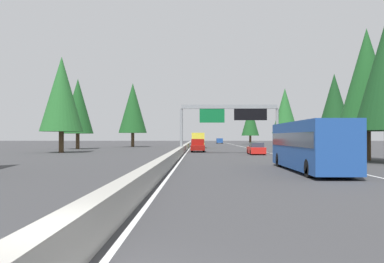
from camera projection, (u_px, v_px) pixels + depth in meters
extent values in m
plane|color=#38383A|center=(187.00, 150.00, 65.80)|extent=(320.00, 320.00, 0.00)
cube|color=#9E9B93|center=(188.00, 145.00, 85.81)|extent=(180.00, 0.56, 0.90)
cube|color=silver|center=(250.00, 149.00, 75.62)|extent=(160.00, 0.16, 0.01)
cube|color=silver|center=(190.00, 149.00, 75.79)|extent=(160.00, 0.16, 0.01)
cylinder|color=gray|center=(181.00, 131.00, 52.58)|extent=(0.36, 0.36, 5.80)
cylinder|color=gray|center=(277.00, 131.00, 52.39)|extent=(0.36, 0.36, 5.80)
cube|color=gray|center=(229.00, 107.00, 52.53)|extent=(0.50, 12.32, 0.50)
cube|color=#0C602D|center=(212.00, 115.00, 52.40)|extent=(0.12, 3.20, 1.90)
cube|color=black|center=(250.00, 114.00, 52.32)|extent=(0.16, 4.20, 1.50)
cube|color=#1E4793|center=(309.00, 145.00, 25.70)|extent=(11.50, 2.50, 2.90)
cube|color=#2D3847|center=(309.00, 139.00, 25.70)|extent=(11.04, 2.55, 0.84)
cylinder|color=black|center=(279.00, 160.00, 29.72)|extent=(1.00, 0.30, 1.00)
cylinder|color=black|center=(309.00, 160.00, 29.69)|extent=(1.00, 0.30, 1.00)
cylinder|color=black|center=(309.00, 168.00, 21.67)|extent=(1.00, 0.30, 1.00)
cylinder|color=black|center=(351.00, 168.00, 21.64)|extent=(1.00, 0.30, 1.00)
cube|color=red|center=(256.00, 150.00, 50.34)|extent=(4.40, 1.80, 0.76)
cube|color=#2D3847|center=(256.00, 145.00, 50.13)|extent=(2.46, 1.51, 0.56)
cylinder|color=black|center=(248.00, 151.00, 51.76)|extent=(0.64, 0.22, 0.64)
cylinder|color=black|center=(261.00, 151.00, 51.74)|extent=(0.64, 0.22, 0.64)
cylinder|color=black|center=(251.00, 152.00, 48.95)|extent=(0.64, 0.22, 0.64)
cylinder|color=black|center=(264.00, 152.00, 48.92)|extent=(0.64, 0.22, 0.64)
cube|color=maroon|center=(198.00, 148.00, 59.36)|extent=(5.60, 2.00, 0.70)
cube|color=maroon|center=(198.00, 142.00, 60.38)|extent=(2.24, 1.84, 0.90)
cube|color=#2D3847|center=(198.00, 141.00, 60.38)|extent=(2.02, 1.92, 0.41)
cylinder|color=black|center=(192.00, 149.00, 61.22)|extent=(0.80, 0.28, 0.80)
cylinder|color=black|center=(203.00, 149.00, 61.19)|extent=(0.80, 0.28, 0.80)
cylinder|color=black|center=(192.00, 149.00, 57.52)|extent=(0.80, 0.28, 0.80)
cylinder|color=black|center=(204.00, 149.00, 57.49)|extent=(0.80, 0.28, 0.80)
cube|color=#1E4793|center=(219.00, 141.00, 134.62)|extent=(5.00, 1.95, 1.44)
cube|color=#2D3847|center=(220.00, 140.00, 132.32)|extent=(0.08, 1.48, 0.56)
cylinder|color=black|center=(217.00, 142.00, 136.32)|extent=(0.70, 0.24, 0.70)
cylinder|color=black|center=(222.00, 142.00, 136.30)|extent=(0.70, 0.24, 0.70)
cylinder|color=black|center=(217.00, 142.00, 132.92)|extent=(0.70, 0.24, 0.70)
cylinder|color=black|center=(222.00, 142.00, 132.90)|extent=(0.70, 0.24, 0.70)
cube|color=white|center=(198.00, 142.00, 130.56)|extent=(4.40, 1.80, 0.76)
cube|color=#2D3847|center=(198.00, 140.00, 130.35)|extent=(2.46, 1.51, 0.56)
cylinder|color=black|center=(196.00, 143.00, 131.98)|extent=(0.64, 0.22, 0.64)
cylinder|color=black|center=(201.00, 143.00, 131.96)|extent=(0.64, 0.22, 0.64)
cylinder|color=black|center=(196.00, 143.00, 129.17)|extent=(0.64, 0.22, 0.64)
cylinder|color=black|center=(201.00, 143.00, 129.14)|extent=(0.64, 0.22, 0.64)
cube|color=gold|center=(198.00, 139.00, 79.69)|extent=(6.12, 2.40, 2.50)
cube|color=#1E4793|center=(198.00, 141.00, 83.94)|extent=(2.38, 2.30, 1.90)
cylinder|color=black|center=(193.00, 145.00, 83.77)|extent=(0.90, 0.28, 0.90)
cylinder|color=black|center=(203.00, 145.00, 83.74)|extent=(0.90, 0.28, 0.90)
cylinder|color=black|center=(193.00, 146.00, 77.99)|extent=(0.90, 0.28, 0.90)
cylinder|color=black|center=(204.00, 146.00, 77.96)|extent=(0.90, 0.28, 0.90)
cylinder|color=#4C3823|center=(367.00, 146.00, 37.71)|extent=(0.65, 0.65, 2.70)
cone|color=#194C1E|center=(367.00, 80.00, 37.79)|extent=(5.39, 5.39, 9.56)
cylinder|color=#4C3823|center=(335.00, 143.00, 58.43)|extent=(0.63, 0.63, 2.48)
cone|color=#143D19|center=(334.00, 104.00, 58.51)|extent=(4.96, 4.96, 8.78)
cylinder|color=#4C3823|center=(285.00, 140.00, 96.01)|extent=(0.69, 0.69, 3.00)
cone|color=#236028|center=(285.00, 111.00, 96.10)|extent=(6.01, 6.01, 10.65)
cylinder|color=#4C3823|center=(250.00, 140.00, 118.81)|extent=(0.64, 0.64, 2.56)
cone|color=#194C1E|center=(250.00, 120.00, 118.88)|extent=(5.11, 5.11, 9.06)
cylinder|color=#4C3823|center=(61.00, 142.00, 56.33)|extent=(0.68, 0.68, 2.93)
cone|color=#236028|center=(61.00, 94.00, 56.42)|extent=(5.85, 5.85, 10.37)
cylinder|color=#4C3823|center=(78.00, 141.00, 73.38)|extent=(0.66, 0.66, 2.78)
cone|color=#194C1E|center=(78.00, 106.00, 73.47)|extent=(5.56, 5.56, 9.85)
cylinder|color=#4C3823|center=(133.00, 140.00, 88.36)|extent=(0.69, 0.69, 3.04)
cone|color=#194C1E|center=(133.00, 108.00, 88.45)|extent=(6.09, 6.09, 10.79)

